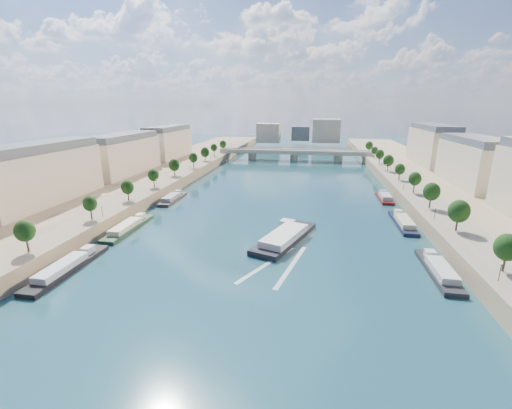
% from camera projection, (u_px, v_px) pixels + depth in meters
% --- Properties ---
extents(ground, '(700.00, 700.00, 0.00)m').
position_uv_depth(ground, '(274.00, 212.00, 132.08)').
color(ground, '#0B2D34').
rests_on(ground, ground).
extents(quay_left, '(44.00, 520.00, 5.00)m').
position_uv_depth(quay_left, '(103.00, 198.00, 142.81)').
color(quay_left, '#9E8460').
rests_on(quay_left, ground).
extents(quay_right, '(44.00, 520.00, 5.00)m').
position_uv_depth(quay_right, '(478.00, 216.00, 119.95)').
color(quay_right, '#9E8460').
rests_on(quay_right, ground).
extents(pave_left, '(14.00, 520.00, 0.10)m').
position_uv_depth(pave_left, '(136.00, 194.00, 139.72)').
color(pave_left, gray).
rests_on(pave_left, quay_left).
extents(pave_right, '(14.00, 520.00, 0.10)m').
position_uv_depth(pave_right, '(434.00, 207.00, 121.62)').
color(pave_right, gray).
rests_on(pave_right, quay_right).
extents(trees_left, '(4.80, 268.80, 8.26)m').
position_uv_depth(trees_left, '(142.00, 180.00, 139.78)').
color(trees_left, '#382B1E').
rests_on(trees_left, ground).
extents(trees_right, '(4.80, 268.80, 8.26)m').
position_uv_depth(trees_right, '(422.00, 186.00, 129.89)').
color(trees_right, '#382B1E').
rests_on(trees_right, ground).
extents(lamps_left, '(0.36, 200.36, 4.28)m').
position_uv_depth(lamps_left, '(133.00, 194.00, 128.77)').
color(lamps_left, black).
rests_on(lamps_left, ground).
extents(lamps_right, '(0.36, 200.36, 4.28)m').
position_uv_depth(lamps_right, '(417.00, 195.00, 126.31)').
color(lamps_right, black).
rests_on(lamps_right, ground).
extents(buildings_left, '(16.00, 226.00, 23.20)m').
position_uv_depth(buildings_left, '(89.00, 160.00, 152.34)').
color(buildings_left, beige).
rests_on(buildings_left, ground).
extents(buildings_right, '(16.00, 226.00, 23.20)m').
position_uv_depth(buildings_right, '(509.00, 172.00, 125.36)').
color(buildings_right, beige).
rests_on(buildings_right, ground).
extents(skyline, '(79.00, 42.00, 22.00)m').
position_uv_depth(skyline, '(303.00, 132.00, 335.36)').
color(skyline, beige).
rests_on(skyline, ground).
extents(bridge, '(112.00, 12.00, 8.15)m').
position_uv_depth(bridge, '(295.00, 154.00, 254.46)').
color(bridge, '#C1B79E').
rests_on(bridge, ground).
extents(tour_barge, '(18.64, 31.80, 4.16)m').
position_uv_depth(tour_barge, '(285.00, 237.00, 104.01)').
color(tour_barge, black).
rests_on(tour_barge, ground).
extents(wake, '(16.28, 25.62, 0.04)m').
position_uv_depth(wake, '(279.00, 265.00, 88.70)').
color(wake, silver).
rests_on(wake, ground).
extents(moored_barges_left, '(5.00, 151.96, 3.60)m').
position_uv_depth(moored_barges_left, '(65.00, 269.00, 84.68)').
color(moored_barges_left, '#191B37').
rests_on(moored_barges_left, ground).
extents(moored_barges_right, '(5.00, 155.60, 3.60)m').
position_uv_depth(moored_barges_right, '(429.00, 258.00, 90.58)').
color(moored_barges_right, black).
rests_on(moored_barges_right, ground).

